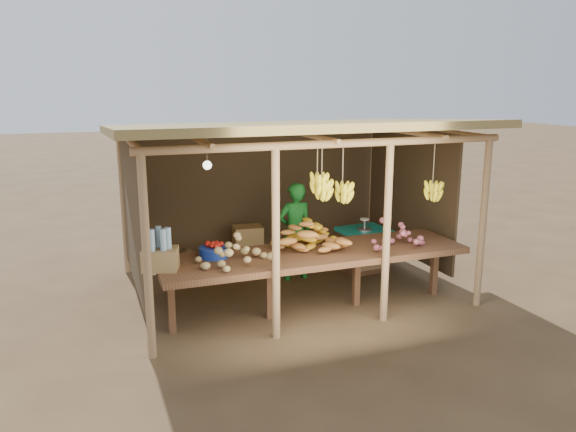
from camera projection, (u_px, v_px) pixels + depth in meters
name	position (u px, v px, depth m)	size (l,w,h in m)	color
ground	(288.00, 287.00, 8.07)	(60.00, 60.00, 0.00)	brown
stall_structure	(292.00, 154.00, 7.66)	(4.70, 3.50, 2.43)	#A77F56
counter	(314.00, 256.00, 7.03)	(3.90, 1.05, 0.80)	brown
potato_heap	(239.00, 250.00, 6.44)	(0.91, 0.55, 0.36)	tan
sweet_potato_heap	(309.00, 236.00, 7.05)	(1.08, 0.65, 0.36)	#BA732F
onion_heap	(396.00, 234.00, 7.15)	(0.84, 0.50, 0.36)	#A6505C
banana_pile	(312.00, 232.00, 7.29)	(0.66, 0.40, 0.35)	yellow
tomato_basin	(214.00, 251.00, 6.78)	(0.36, 0.36, 0.19)	navy
bottle_box	(160.00, 254.00, 6.30)	(0.46, 0.40, 0.49)	olive
vendor	(295.00, 231.00, 8.26)	(0.53, 0.35, 1.46)	#186F23
tarp_crate	(364.00, 248.00, 8.76)	(0.77, 0.68, 0.86)	brown
carton_stack	(238.00, 252.00, 8.68)	(0.93, 0.37, 0.69)	olive
burlap_sacks	(199.00, 261.00, 8.52)	(0.74, 0.39, 0.52)	#493722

